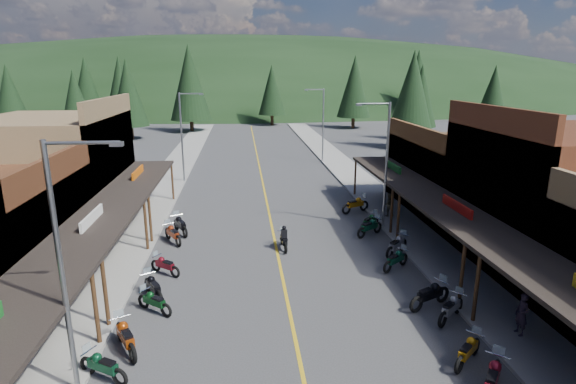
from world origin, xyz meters
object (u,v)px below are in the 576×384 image
object	(u,v)px
pine_0	(9,92)
bike_east_11	(370,221)
bike_west_10	(173,233)
pine_3	(272,90)
shop_east_3	(461,176)
pine_10	(128,93)
pine_4	(354,87)
pine_11	(412,92)
bike_west_11	(180,224)
bike_west_8	(153,286)
bike_east_9	(397,244)
shop_west_3	(57,171)
pine_9	(421,96)
pine_7	(86,85)
bike_east_7	(430,294)
shop_east_2	(554,199)
bike_east_12	(355,204)
pine_6	(494,89)
bike_west_5	(103,365)
pedestrian_east_a	(522,314)
bike_east_10	(370,226)
pine_1	(120,86)
bike_west_6	(125,336)
bike_east_4	(493,378)
bike_west_9	(165,265)
bike_east_5	(468,350)
pine_8	(76,103)
rider_on_bike	(284,239)
pedestrian_east_b	(389,204)
bike_east_6	(451,307)
bike_west_7	(154,301)
streetlight_0	(65,262)
bike_east_8	(396,259)
pine_5	(417,81)
streetlight_2	(384,160)

from	to	relation	value
pine_0	bike_east_11	bearing A→B (deg)	-49.57
bike_west_10	pine_3	bearing A→B (deg)	50.15
shop_east_3	pine_10	bearing A→B (deg)	129.37
pine_4	pine_11	size ratio (longest dim) A/B	1.01
bike_west_11	bike_west_8	bearing A→B (deg)	-116.92
pine_4	bike_east_9	xyz separation A→B (m)	(-11.51, -56.32, -6.62)
shop_west_3	pine_9	distance (m)	50.71
pine_0	pine_3	xyz separation A→B (m)	(44.00, 4.00, 0.00)
pine_7	bike_east_7	distance (m)	87.00
shop_east_2	bike_east_12	world-z (taller)	shop_east_2
shop_west_3	pine_6	world-z (taller)	pine_6
pine_4	bike_west_5	xyz separation A→B (m)	(-24.49, -65.41, -6.67)
pine_9	pedestrian_east_a	bearing A→B (deg)	-107.43
pine_9	bike_east_10	world-z (taller)	pine_9
pine_1	bike_east_12	size ratio (longest dim) A/B	5.45
bike_west_6	pedestrian_east_a	bearing A→B (deg)	-31.07
bike_east_4	pine_9	bearing A→B (deg)	109.65
bike_west_9	bike_east_5	distance (m)	14.13
pine_8	bike_west_5	distance (m)	48.29
pine_6	bike_west_6	bearing A→B (deg)	-127.52
rider_on_bike	bike_east_9	bearing A→B (deg)	-17.09
bike_east_11	pedestrian_east_b	distance (m)	2.96
pine_9	bike_west_6	size ratio (longest dim) A/B	4.80
shop_east_2	pine_3	xyz separation A→B (m)	(-9.78, 64.30, 2.96)
pine_10	bike_east_6	xyz separation A→B (m)	(24.41, -53.07, -6.19)
bike_west_9	bike_east_9	size ratio (longest dim) A/B	0.87
bike_west_5	bike_east_5	distance (m)	12.21
pine_0	pine_8	distance (m)	28.43
bike_east_11	bike_west_7	bearing A→B (deg)	-95.59
bike_east_9	pine_4	bearing A→B (deg)	125.16
bike_east_4	streetlight_0	bearing A→B (deg)	-147.39
bike_east_8	pedestrian_east_a	size ratio (longest dim) A/B	1.19
pine_7	pine_8	xyz separation A→B (m)	(10.00, -36.00, -1.26)
shop_east_2	pedestrian_east_b	xyz separation A→B (m)	(-5.69, 8.32, -2.55)
shop_east_3	bike_west_9	bearing A→B (deg)	-155.57
pine_6	bike_east_4	size ratio (longest dim) A/B	4.90
pine_9	bike_east_4	size ratio (longest dim) A/B	4.81
shop_west_3	bike_west_7	world-z (taller)	shop_west_3
bike_west_10	bike_east_11	world-z (taller)	bike_west_10
bike_east_11	bike_east_4	bearing A→B (deg)	-44.87
pine_1	bike_east_6	size ratio (longest dim) A/B	6.03
pine_0	pine_5	distance (m)	74.69
bike_east_5	bike_east_12	world-z (taller)	bike_east_12
bike_east_10	pine_6	bearing A→B (deg)	110.76
pine_7	bike_east_9	size ratio (longest dim) A/B	5.76
shop_east_3	pine_0	bearing A→B (deg)	136.67
shop_west_3	bike_east_4	bearing A→B (deg)	-43.82
streetlight_2	bike_west_10	bearing A→B (deg)	-174.52
bike_east_4	bike_east_11	size ratio (longest dim) A/B	1.12
bike_west_7	bike_east_5	size ratio (longest dim) A/B	0.98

